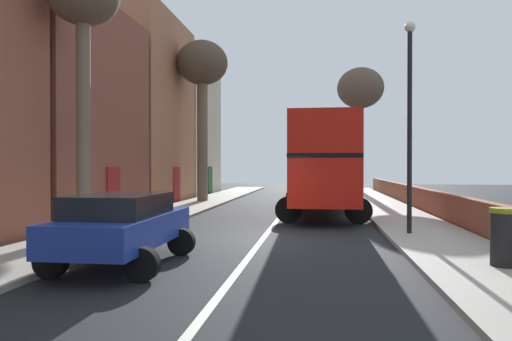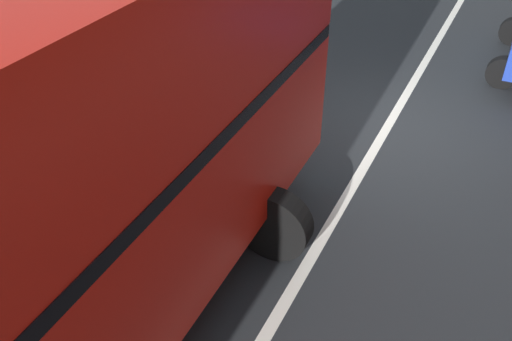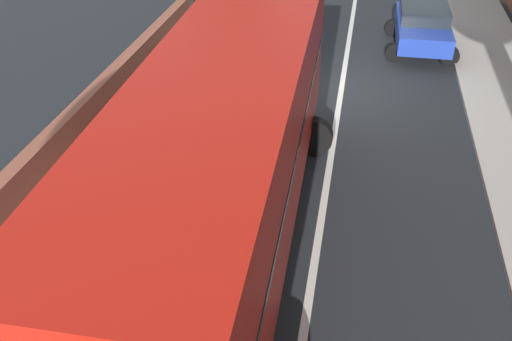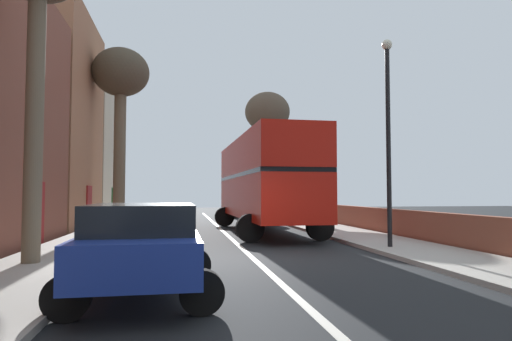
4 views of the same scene
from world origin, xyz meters
name	(u,v)px [view 3 (image 3 of 4)]	position (x,y,z in m)	size (l,w,h in m)	color
ground_plane	(341,89)	(0.00, 0.00, 0.00)	(84.00, 84.00, 0.00)	black
road_centre_line	(341,89)	(0.00, 0.00, 0.00)	(0.16, 54.00, 0.01)	silver
sidewalk_left	(508,101)	(-4.90, 0.00, 0.06)	(2.60, 60.00, 0.12)	#B2ADA3
sidewalk_right	(190,75)	(4.90, 0.00, 0.06)	(2.60, 60.00, 0.12)	#B2ADA3
boundary_wall_right	(143,57)	(6.45, 0.00, 0.55)	(0.36, 54.00, 1.09)	brown
double_decker_bus	(228,148)	(1.70, 7.74, 2.36)	(3.72, 11.25, 4.06)	red
parked_car_blue_left_2	(423,25)	(-2.50, -3.83, 0.89)	(2.47, 3.97, 1.54)	#1E389E
litter_bin_right	(204,21)	(5.30, -3.26, 0.71)	(0.55, 0.55, 1.17)	black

